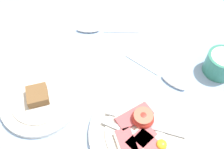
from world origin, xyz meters
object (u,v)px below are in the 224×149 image
bread_plate (40,100)px  teaspoon_near_cup (165,77)px  teaspoon_by_saucer (97,30)px  breakfast_plate (145,133)px  sugar_cup (221,63)px

bread_plate → teaspoon_near_cup: 0.33m
teaspoon_by_saucer → bread_plate: bearing=63.8°
breakfast_plate → bread_plate: (-0.27, -0.02, -0.00)m
bread_plate → teaspoon_by_saucer: (0.02, 0.29, -0.00)m
teaspoon_by_saucer → teaspoon_near_cup: bearing=137.0°
sugar_cup → teaspoon_by_saucer: bearing=178.8°
sugar_cup → teaspoon_near_cup: bearing=-146.5°
breakfast_plate → bread_plate: 0.27m
teaspoon_by_saucer → teaspoon_near_cup: same height
teaspoon_by_saucer → teaspoon_near_cup: (0.24, -0.09, 0.00)m
breakfast_plate → sugar_cup: bearing=64.9°
teaspoon_by_saucer → sugar_cup: bearing=156.2°
bread_plate → sugar_cup: bearing=35.9°
breakfast_plate → teaspoon_by_saucer: size_ratio=1.40×
teaspoon_by_saucer → teaspoon_near_cup: size_ratio=0.97×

